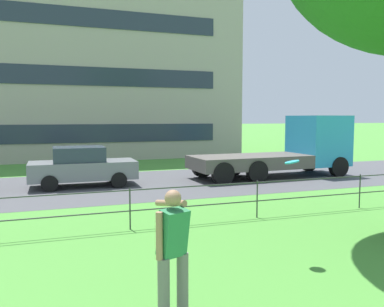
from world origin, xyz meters
name	(u,v)px	position (x,y,z in m)	size (l,w,h in m)	color
street_strip	(141,184)	(0.00, 16.62, 0.00)	(80.00, 7.25, 0.01)	#4C4C51
park_fence	(197,197)	(0.00, 10.17, 0.67)	(30.77, 0.04, 1.00)	#333833
person_thrower	(172,249)	(-2.00, 5.74, 0.94)	(0.48, 0.88, 1.73)	slate
frisbee	(292,162)	(0.77, 7.17, 1.84)	(0.36, 0.36, 0.08)	#2DB2C6
car_grey_far_right	(82,166)	(-2.27, 16.79, 0.78)	(4.02, 1.85, 1.54)	slate
flatbed_truck_left	(292,149)	(6.98, 16.54, 1.22)	(7.38, 2.65, 2.75)	#2D99D1
apartment_building_background	(31,59)	(-4.50, 33.68, 7.00)	(27.37, 16.21, 14.00)	#ADA393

